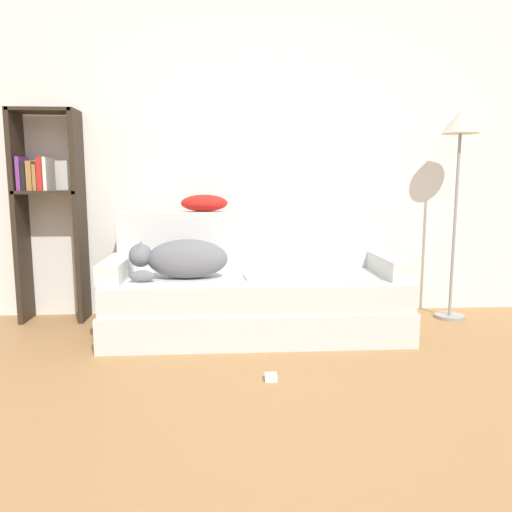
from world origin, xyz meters
The scene contains 12 objects.
ground_plane centered at (0.00, 0.00, 0.00)m, with size 20.00×20.00×0.00m, color #9E7042.
wall_back centered at (0.00, 2.41, 1.35)m, with size 7.08×0.06×2.70m.
couch centered at (0.00, 1.78, 0.20)m, with size 2.00×0.81×0.41m.
couch_backrest centered at (0.00, 2.12, 0.61)m, with size 1.96×0.15×0.42m.
couch_arm_left centered at (-0.93, 1.78, 0.47)m, with size 0.15×0.62×0.13m.
couch_arm_right centered at (0.92, 1.78, 0.47)m, with size 0.15×0.62×0.13m.
dog centered at (-0.49, 1.72, 0.54)m, with size 0.65×0.26×0.26m.
laptop centered at (0.06, 1.70, 0.41)m, with size 0.30×0.23×0.02m.
throw_pillow centered at (-0.36, 2.13, 0.88)m, with size 0.34×0.18×0.12m.
bookshelf centered at (-1.51, 2.22, 0.90)m, with size 0.47×0.26×1.55m.
floor_lamp centered at (1.52, 2.08, 1.32)m, with size 0.27×0.27×1.56m.
power_adapter centered at (0.03, 0.95, 0.02)m, with size 0.06×0.06×0.04m.
Camera 1 is at (-0.22, -1.55, 1.04)m, focal length 35.00 mm.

